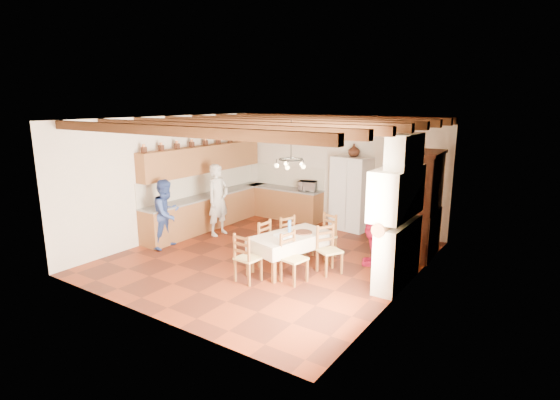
{
  "coord_description": "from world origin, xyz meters",
  "views": [
    {
      "loc": [
        5.29,
        -7.37,
        3.37
      ],
      "look_at": [
        0.1,
        0.3,
        1.25
      ],
      "focal_mm": 28.0,
      "sensor_mm": 36.0,
      "label": 1
    }
  ],
  "objects_px": {
    "chair_right_far": "(330,250)",
    "chair_end_far": "(324,236)",
    "chair_end_near": "(248,257)",
    "person_woman_red": "(373,229)",
    "chair_left_near": "(258,241)",
    "microwave": "(308,186)",
    "chair_left_far": "(283,236)",
    "dining_table": "(291,238)",
    "person_woman_blue": "(167,214)",
    "refrigerator": "(353,193)",
    "person_man": "(218,200)",
    "hutch": "(425,205)",
    "chair_right_near": "(294,258)"
  },
  "relations": [
    {
      "from": "chair_right_far",
      "to": "person_woman_blue",
      "type": "relative_size",
      "value": 0.59
    },
    {
      "from": "chair_left_near",
      "to": "person_woman_red",
      "type": "xyz_separation_m",
      "value": [
        2.0,
        1.28,
        0.29
      ]
    },
    {
      "from": "refrigerator",
      "to": "person_woman_blue",
      "type": "height_order",
      "value": "refrigerator"
    },
    {
      "from": "chair_right_far",
      "to": "person_woman_blue",
      "type": "bearing_deg",
      "value": 130.43
    },
    {
      "from": "hutch",
      "to": "chair_end_near",
      "type": "relative_size",
      "value": 2.41
    },
    {
      "from": "chair_end_near",
      "to": "person_woman_blue",
      "type": "height_order",
      "value": "person_woman_blue"
    },
    {
      "from": "person_man",
      "to": "person_woman_blue",
      "type": "xyz_separation_m",
      "value": [
        -0.31,
        -1.42,
        -0.1
      ]
    },
    {
      "from": "chair_end_far",
      "to": "person_man",
      "type": "relative_size",
      "value": 0.53
    },
    {
      "from": "chair_right_near",
      "to": "person_woman_blue",
      "type": "height_order",
      "value": "person_woman_blue"
    },
    {
      "from": "chair_left_near",
      "to": "chair_end_near",
      "type": "distance_m",
      "value": 0.96
    },
    {
      "from": "dining_table",
      "to": "chair_left_far",
      "type": "distance_m",
      "value": 0.73
    },
    {
      "from": "chair_left_far",
      "to": "hutch",
      "type": "bearing_deg",
      "value": 143.38
    },
    {
      "from": "chair_right_far",
      "to": "chair_end_far",
      "type": "distance_m",
      "value": 0.94
    },
    {
      "from": "dining_table",
      "to": "person_woman_red",
      "type": "distance_m",
      "value": 1.72
    },
    {
      "from": "chair_end_far",
      "to": "person_woman_blue",
      "type": "height_order",
      "value": "person_woman_blue"
    },
    {
      "from": "hutch",
      "to": "refrigerator",
      "type": "bearing_deg",
      "value": 150.12
    },
    {
      "from": "chair_left_far",
      "to": "dining_table",
      "type": "bearing_deg",
      "value": 65.42
    },
    {
      "from": "dining_table",
      "to": "person_man",
      "type": "distance_m",
      "value": 2.94
    },
    {
      "from": "chair_right_far",
      "to": "person_woman_red",
      "type": "relative_size",
      "value": 0.62
    },
    {
      "from": "dining_table",
      "to": "chair_left_near",
      "type": "distance_m",
      "value": 0.75
    },
    {
      "from": "chair_end_near",
      "to": "person_woman_red",
      "type": "height_order",
      "value": "person_woman_red"
    },
    {
      "from": "hutch",
      "to": "dining_table",
      "type": "relative_size",
      "value": 1.28
    },
    {
      "from": "chair_left_near",
      "to": "person_woman_blue",
      "type": "relative_size",
      "value": 0.59
    },
    {
      "from": "person_woman_red",
      "to": "microwave",
      "type": "distance_m",
      "value": 3.48
    },
    {
      "from": "chair_right_far",
      "to": "person_man",
      "type": "relative_size",
      "value": 0.53
    },
    {
      "from": "person_woman_blue",
      "to": "chair_right_near",
      "type": "bearing_deg",
      "value": -100.19
    },
    {
      "from": "dining_table",
      "to": "chair_left_far",
      "type": "xyz_separation_m",
      "value": [
        -0.52,
        0.48,
        -0.16
      ]
    },
    {
      "from": "refrigerator",
      "to": "person_man",
      "type": "xyz_separation_m",
      "value": [
        -2.59,
        -2.42,
        -0.06
      ]
    },
    {
      "from": "refrigerator",
      "to": "dining_table",
      "type": "distance_m",
      "value": 3.37
    },
    {
      "from": "person_woman_red",
      "to": "microwave",
      "type": "xyz_separation_m",
      "value": [
        -2.79,
        2.07,
        0.27
      ]
    },
    {
      "from": "microwave",
      "to": "refrigerator",
      "type": "bearing_deg",
      "value": -11.9
    },
    {
      "from": "hutch",
      "to": "chair_right_far",
      "type": "distance_m",
      "value": 2.46
    },
    {
      "from": "chair_left_near",
      "to": "chair_end_near",
      "type": "xyz_separation_m",
      "value": [
        0.41,
        -0.87,
        0.0
      ]
    },
    {
      "from": "person_woman_red",
      "to": "microwave",
      "type": "bearing_deg",
      "value": -146.39
    },
    {
      "from": "person_man",
      "to": "dining_table",
      "type": "bearing_deg",
      "value": -106.32
    },
    {
      "from": "chair_end_far",
      "to": "dining_table",
      "type": "bearing_deg",
      "value": -86.61
    },
    {
      "from": "chair_left_far",
      "to": "person_woman_blue",
      "type": "distance_m",
      "value": 2.77
    },
    {
      "from": "refrigerator",
      "to": "microwave",
      "type": "xyz_separation_m",
      "value": [
        -1.31,
        -0.14,
        0.06
      ]
    },
    {
      "from": "chair_end_near",
      "to": "person_woman_red",
      "type": "relative_size",
      "value": 0.62
    },
    {
      "from": "chair_right_far",
      "to": "person_man",
      "type": "xyz_separation_m",
      "value": [
        -3.55,
        0.7,
        0.43
      ]
    },
    {
      "from": "chair_right_far",
      "to": "person_woman_red",
      "type": "xyz_separation_m",
      "value": [
        0.51,
        0.91,
        0.29
      ]
    },
    {
      "from": "chair_right_near",
      "to": "chair_end_near",
      "type": "bearing_deg",
      "value": 131.85
    },
    {
      "from": "refrigerator",
      "to": "person_woman_blue",
      "type": "xyz_separation_m",
      "value": [
        -2.9,
        -3.85,
        -0.16
      ]
    },
    {
      "from": "chair_left_near",
      "to": "chair_end_near",
      "type": "relative_size",
      "value": 1.0
    },
    {
      "from": "hutch",
      "to": "person_man",
      "type": "bearing_deg",
      "value": -167.83
    },
    {
      "from": "person_woman_blue",
      "to": "person_woman_red",
      "type": "bearing_deg",
      "value": -78.84
    },
    {
      "from": "hutch",
      "to": "chair_right_near",
      "type": "relative_size",
      "value": 2.41
    },
    {
      "from": "chair_left_far",
      "to": "refrigerator",
      "type": "bearing_deg",
      "value": -168.05
    },
    {
      "from": "dining_table",
      "to": "person_woman_blue",
      "type": "distance_m",
      "value": 3.13
    },
    {
      "from": "dining_table",
      "to": "chair_left_far",
      "type": "relative_size",
      "value": 1.89
    }
  ]
}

